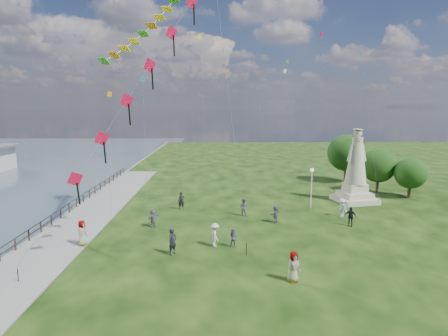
{
  "coord_description": "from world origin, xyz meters",
  "views": [
    {
      "loc": [
        -1.52,
        -22.25,
        10.42
      ],
      "look_at": [
        -1.0,
        8.0,
        5.5
      ],
      "focal_mm": 30.0,
      "sensor_mm": 36.0,
      "label": 1
    }
  ],
  "objects_px": {
    "person_0": "(173,242)",
    "person_8": "(342,208)",
    "person_11": "(275,214)",
    "person_9": "(350,216)",
    "person_6": "(181,201)",
    "person_1": "(233,238)",
    "person_2": "(215,235)",
    "person_5": "(153,218)",
    "person_7": "(244,207)",
    "statue": "(356,175)",
    "person_4": "(294,267)",
    "person_10": "(82,234)",
    "lamppost": "(312,179)"
  },
  "relations": [
    {
      "from": "person_0",
      "to": "person_7",
      "type": "bearing_deg",
      "value": 11.28
    },
    {
      "from": "person_1",
      "to": "person_4",
      "type": "distance_m",
      "value": 6.58
    },
    {
      "from": "person_6",
      "to": "person_4",
      "type": "bearing_deg",
      "value": -73.6
    },
    {
      "from": "statue",
      "to": "person_1",
      "type": "relative_size",
      "value": 5.47
    },
    {
      "from": "person_1",
      "to": "person_11",
      "type": "bearing_deg",
      "value": 79.44
    },
    {
      "from": "person_4",
      "to": "person_7",
      "type": "height_order",
      "value": "person_4"
    },
    {
      "from": "person_6",
      "to": "person_10",
      "type": "xyz_separation_m",
      "value": [
        -6.51,
        -10.27,
        0.05
      ]
    },
    {
      "from": "person_5",
      "to": "person_6",
      "type": "height_order",
      "value": "person_6"
    },
    {
      "from": "person_11",
      "to": "person_9",
      "type": "bearing_deg",
      "value": 122.34
    },
    {
      "from": "person_0",
      "to": "person_1",
      "type": "distance_m",
      "value": 4.57
    },
    {
      "from": "lamppost",
      "to": "person_2",
      "type": "relative_size",
      "value": 2.35
    },
    {
      "from": "statue",
      "to": "person_2",
      "type": "height_order",
      "value": "statue"
    },
    {
      "from": "lamppost",
      "to": "person_11",
      "type": "distance_m",
      "value": 7.02
    },
    {
      "from": "statue",
      "to": "person_11",
      "type": "relative_size",
      "value": 5.09
    },
    {
      "from": "person_5",
      "to": "person_7",
      "type": "xyz_separation_m",
      "value": [
        8.2,
        3.38,
        0.03
      ]
    },
    {
      "from": "person_2",
      "to": "person_4",
      "type": "relative_size",
      "value": 0.95
    },
    {
      "from": "person_8",
      "to": "person_11",
      "type": "relative_size",
      "value": 1.11
    },
    {
      "from": "person_4",
      "to": "person_6",
      "type": "distance_m",
      "value": 18.3
    },
    {
      "from": "person_4",
      "to": "person_9",
      "type": "bearing_deg",
      "value": 34.39
    },
    {
      "from": "person_9",
      "to": "person_10",
      "type": "relative_size",
      "value": 0.91
    },
    {
      "from": "person_7",
      "to": "person_11",
      "type": "bearing_deg",
      "value": 167.76
    },
    {
      "from": "person_0",
      "to": "person_7",
      "type": "height_order",
      "value": "person_0"
    },
    {
      "from": "person_6",
      "to": "person_8",
      "type": "relative_size",
      "value": 1.04
    },
    {
      "from": "person_1",
      "to": "person_7",
      "type": "xyz_separation_m",
      "value": [
        1.36,
        8.4,
        0.11
      ]
    },
    {
      "from": "statue",
      "to": "person_5",
      "type": "bearing_deg",
      "value": -169.97
    },
    {
      "from": "person_5",
      "to": "person_11",
      "type": "distance_m",
      "value": 11.01
    },
    {
      "from": "person_1",
      "to": "person_7",
      "type": "distance_m",
      "value": 8.51
    },
    {
      "from": "person_9",
      "to": "person_10",
      "type": "distance_m",
      "value": 22.47
    },
    {
      "from": "person_11",
      "to": "person_1",
      "type": "bearing_deg",
      "value": 8.32
    },
    {
      "from": "person_7",
      "to": "person_11",
      "type": "xyz_separation_m",
      "value": [
        2.75,
        -2.28,
        -0.06
      ]
    },
    {
      "from": "person_1",
      "to": "person_10",
      "type": "distance_m",
      "value": 11.41
    },
    {
      "from": "person_7",
      "to": "person_10",
      "type": "relative_size",
      "value": 0.88
    },
    {
      "from": "person_8",
      "to": "person_9",
      "type": "height_order",
      "value": "person_8"
    },
    {
      "from": "person_2",
      "to": "person_1",
      "type": "bearing_deg",
      "value": -117.29
    },
    {
      "from": "statue",
      "to": "person_2",
      "type": "relative_size",
      "value": 4.51
    },
    {
      "from": "person_8",
      "to": "person_7",
      "type": "bearing_deg",
      "value": -127.95
    },
    {
      "from": "person_5",
      "to": "person_9",
      "type": "distance_m",
      "value": 17.44
    },
    {
      "from": "lamppost",
      "to": "person_9",
      "type": "distance_m",
      "value": 6.73
    },
    {
      "from": "statue",
      "to": "person_9",
      "type": "height_order",
      "value": "statue"
    },
    {
      "from": "person_6",
      "to": "person_8",
      "type": "distance_m",
      "value": 15.92
    },
    {
      "from": "person_1",
      "to": "person_2",
      "type": "bearing_deg",
      "value": -167.4
    },
    {
      "from": "lamppost",
      "to": "person_4",
      "type": "xyz_separation_m",
      "value": [
        -5.19,
        -16.67,
        -2.1
      ]
    },
    {
      "from": "person_1",
      "to": "person_9",
      "type": "relative_size",
      "value": 0.84
    },
    {
      "from": "person_7",
      "to": "person_1",
      "type": "bearing_deg",
      "value": 108.27
    },
    {
      "from": "person_2",
      "to": "person_9",
      "type": "distance_m",
      "value": 12.86
    },
    {
      "from": "person_0",
      "to": "person_10",
      "type": "bearing_deg",
      "value": 118.57
    },
    {
      "from": "person_1",
      "to": "person_8",
      "type": "distance_m",
      "value": 13.32
    },
    {
      "from": "person_8",
      "to": "person_6",
      "type": "bearing_deg",
      "value": -134.82
    },
    {
      "from": "person_0",
      "to": "person_8",
      "type": "distance_m",
      "value": 17.68
    },
    {
      "from": "person_4",
      "to": "person_6",
      "type": "bearing_deg",
      "value": 95.47
    }
  ]
}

